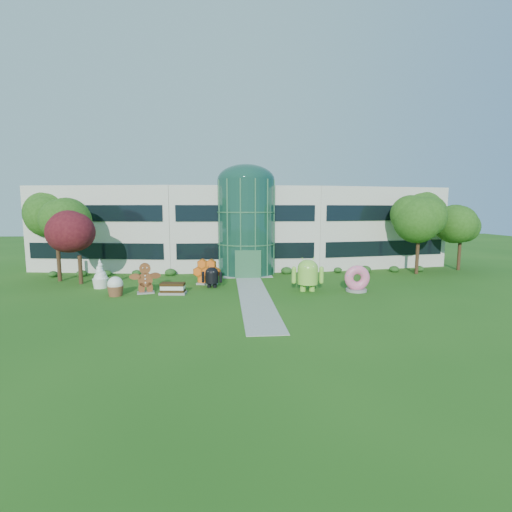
{
  "coord_description": "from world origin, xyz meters",
  "views": [
    {
      "loc": [
        -2.31,
        -27.23,
        6.87
      ],
      "look_at": [
        0.53,
        6.0,
        2.6
      ],
      "focal_mm": 26.0,
      "sensor_mm": 36.0,
      "label": 1
    }
  ],
  "objects_px": {
    "android_green": "(308,273)",
    "donut": "(357,278)",
    "android_black": "(212,276)",
    "gingerbread": "(145,278)"
  },
  "relations": [
    {
      "from": "android_green",
      "to": "gingerbread",
      "type": "distance_m",
      "value": 13.38
    },
    {
      "from": "android_green",
      "to": "android_black",
      "type": "distance_m",
      "value": 8.32
    },
    {
      "from": "android_green",
      "to": "donut",
      "type": "relative_size",
      "value": 1.41
    },
    {
      "from": "android_black",
      "to": "gingerbread",
      "type": "xyz_separation_m",
      "value": [
        -5.34,
        -1.7,
        0.2
      ]
    },
    {
      "from": "donut",
      "to": "android_green",
      "type": "bearing_deg",
      "value": 177.03
    },
    {
      "from": "android_black",
      "to": "android_green",
      "type": "bearing_deg",
      "value": -7.21
    },
    {
      "from": "android_black",
      "to": "donut",
      "type": "distance_m",
      "value": 12.35
    },
    {
      "from": "android_black",
      "to": "gingerbread",
      "type": "height_order",
      "value": "gingerbread"
    },
    {
      "from": "android_black",
      "to": "donut",
      "type": "xyz_separation_m",
      "value": [
        12.09,
        -2.51,
        0.05
      ]
    },
    {
      "from": "android_green",
      "to": "android_black",
      "type": "height_order",
      "value": "android_green"
    }
  ]
}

